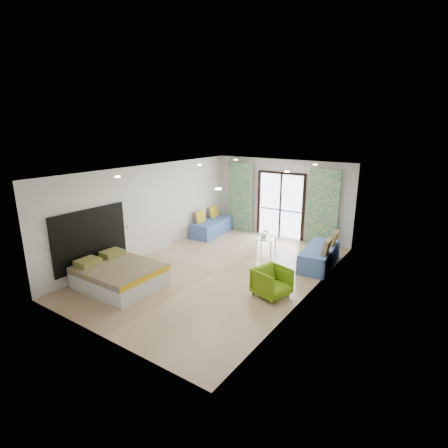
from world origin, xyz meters
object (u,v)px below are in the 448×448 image
Objects in this scene: daybed_right at (320,255)px; armchair at (272,281)px; coffee_table at (266,239)px; daybed_left at (212,226)px; bed at (119,275)px.

daybed_right is 2.41m from armchair.
coffee_table is 0.86× the size of armchair.
coffee_table is at bearing 46.21° from armchair.
daybed_left is at bearing 68.20° from armchair.
daybed_left is at bearing 165.00° from daybed_right.
coffee_table is at bearing 163.38° from daybed_right.
daybed_right is 3.10× the size of coffee_table.
bed is 1.01× the size of daybed_left.
coffee_table is at bearing -12.09° from daybed_left.
armchair is at bearing -59.94° from coffee_table.
bed is 0.97× the size of daybed_right.
daybed_right is at bearing 9.31° from armchair.
armchair is (-0.29, -2.39, 0.08)m from daybed_right.
daybed_left reaches higher than bed.
armchair is at bearing -102.65° from daybed_right.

